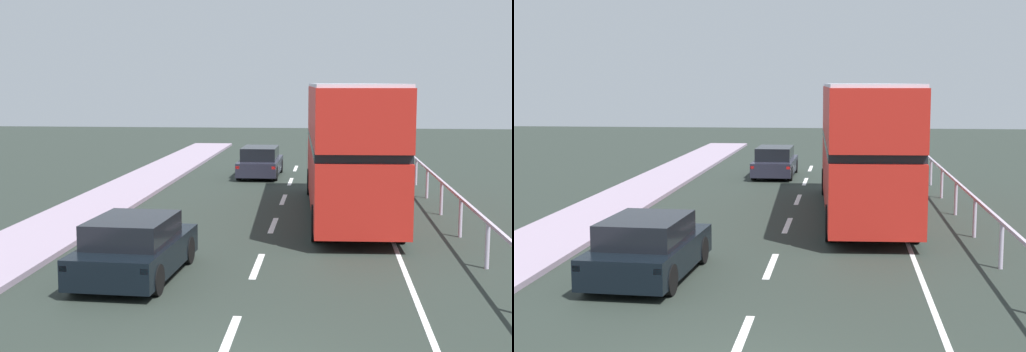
% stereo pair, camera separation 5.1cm
% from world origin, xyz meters
% --- Properties ---
extents(lane_paint_markings, '(3.52, 46.00, 0.01)m').
position_xyz_m(lane_paint_markings, '(2.08, 8.22, 0.00)').
color(lane_paint_markings, silver).
rests_on(lane_paint_markings, ground).
extents(bridge_side_railing, '(0.10, 42.00, 1.12)m').
position_xyz_m(bridge_side_railing, '(5.28, 9.00, 0.91)').
color(bridge_side_railing, '#B9AAC0').
rests_on(bridge_side_railing, ground).
extents(double_decker_bus_red, '(2.92, 11.42, 4.22)m').
position_xyz_m(double_decker_bus_red, '(2.27, 13.95, 2.27)').
color(double_decker_bus_red, red).
rests_on(double_decker_bus_red, ground).
extents(hatchback_car_near, '(2.05, 4.16, 1.36)m').
position_xyz_m(hatchback_car_near, '(-2.57, 5.72, 0.66)').
color(hatchback_car_near, black).
rests_on(hatchback_car_near, ground).
extents(sedan_car_ahead, '(1.83, 4.37, 1.37)m').
position_xyz_m(sedan_car_ahead, '(-1.46, 23.47, 0.66)').
color(sedan_car_ahead, '#222330').
rests_on(sedan_car_ahead, ground).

